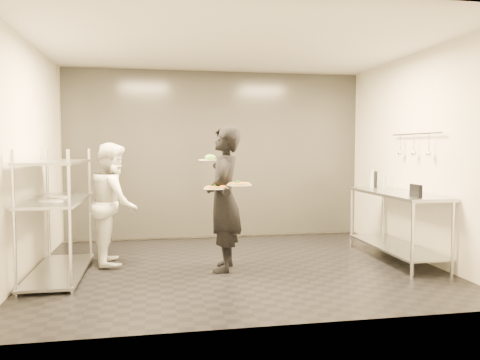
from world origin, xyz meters
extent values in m
cube|color=black|center=(0.00, 0.00, 0.00)|extent=(5.00, 4.00, 0.00)
cube|color=silver|center=(0.00, 0.00, 2.80)|extent=(5.00, 4.00, 0.00)
cube|color=silver|center=(0.00, 2.00, 1.40)|extent=(5.00, 0.00, 2.80)
cube|color=silver|center=(0.00, -2.00, 1.40)|extent=(5.00, 0.00, 2.80)
cube|color=silver|center=(-2.50, 0.00, 1.40)|extent=(0.00, 4.00, 2.80)
cube|color=silver|center=(2.50, 0.00, 1.40)|extent=(0.00, 4.00, 2.80)
cube|color=white|center=(0.00, 1.97, 1.40)|extent=(4.90, 0.04, 2.74)
cylinder|color=silver|center=(-2.42, -0.77, 0.75)|extent=(0.04, 0.04, 1.50)
cylinder|color=silver|center=(-2.42, 0.77, 0.75)|extent=(0.04, 0.04, 1.50)
cylinder|color=silver|center=(-1.88, -0.77, 0.75)|extent=(0.04, 0.04, 1.50)
cylinder|color=silver|center=(-1.88, 0.77, 0.75)|extent=(0.04, 0.04, 1.50)
cube|color=#999EA2|center=(-2.15, 0.00, 0.05)|extent=(0.60, 1.60, 0.03)
cube|color=#999EA2|center=(-2.15, 0.00, 0.90)|extent=(0.60, 1.60, 0.03)
cube|color=#999EA2|center=(-2.15, 0.00, 1.35)|extent=(0.60, 1.60, 0.03)
cylinder|color=white|center=(-2.15, -0.35, 0.93)|extent=(0.26, 0.26, 0.01)
cylinder|color=white|center=(-2.15, 0.10, 0.93)|extent=(0.26, 0.26, 0.01)
cylinder|color=silver|center=(1.92, -0.86, 0.45)|extent=(0.04, 0.04, 0.90)
cylinder|color=silver|center=(1.92, 0.86, 0.45)|extent=(0.04, 0.04, 0.90)
cylinder|color=silver|center=(2.44, -0.86, 0.45)|extent=(0.04, 0.04, 0.90)
cylinder|color=silver|center=(2.44, 0.86, 0.45)|extent=(0.04, 0.04, 0.90)
cube|color=#999EA2|center=(2.18, 0.00, 0.18)|extent=(0.57, 1.71, 0.03)
cube|color=#999EA2|center=(2.18, 0.00, 0.90)|extent=(0.60, 1.80, 0.04)
cylinder|color=silver|center=(2.44, 0.00, 1.70)|extent=(0.02, 1.20, 0.02)
cylinder|color=silver|center=(2.42, -0.35, 1.57)|extent=(0.01, 0.01, 0.22)
sphere|color=silver|center=(2.42, -0.35, 1.44)|extent=(0.07, 0.07, 0.07)
cylinder|color=silver|center=(2.42, 0.00, 1.57)|extent=(0.01, 0.01, 0.22)
sphere|color=silver|center=(2.42, 0.00, 1.44)|extent=(0.07, 0.07, 0.07)
cylinder|color=silver|center=(2.42, 0.35, 1.57)|extent=(0.01, 0.01, 0.22)
sphere|color=silver|center=(2.42, 0.35, 1.44)|extent=(0.07, 0.07, 0.07)
imported|color=black|center=(-0.18, -0.11, 0.89)|extent=(0.56, 0.73, 1.78)
imported|color=white|center=(-1.55, 0.49, 0.79)|extent=(0.67, 0.82, 1.58)
cylinder|color=white|center=(-0.30, -0.29, 1.03)|extent=(0.29, 0.29, 0.01)
cylinder|color=#AB853E|center=(-0.30, -0.29, 1.05)|extent=(0.26, 0.26, 0.02)
cylinder|color=#AF5617|center=(-0.30, -0.29, 1.06)|extent=(0.23, 0.23, 0.01)
sphere|color=#145816|center=(-0.30, -0.29, 1.06)|extent=(0.04, 0.04, 0.04)
cylinder|color=white|center=(-0.04, -0.37, 1.08)|extent=(0.30, 0.30, 0.01)
cylinder|color=#AB853E|center=(-0.04, -0.37, 1.09)|extent=(0.26, 0.26, 0.02)
cylinder|color=#AF5617|center=(-0.04, -0.37, 1.10)|extent=(0.23, 0.23, 0.01)
sphere|color=#145816|center=(-0.04, -0.37, 1.11)|extent=(0.04, 0.04, 0.04)
cylinder|color=white|center=(-0.31, 0.22, 1.36)|extent=(0.30, 0.30, 0.01)
ellipsoid|color=#34721C|center=(-0.31, 0.22, 1.39)|extent=(0.13, 0.13, 0.07)
cube|color=black|center=(2.06, -0.67, 1.00)|extent=(0.05, 0.22, 0.16)
cylinder|color=gray|center=(2.16, 0.67, 1.06)|extent=(0.08, 0.08, 0.27)
cylinder|color=gray|center=(2.26, 0.49, 1.01)|extent=(0.05, 0.05, 0.18)
cylinder|color=black|center=(2.19, 0.66, 1.04)|extent=(0.07, 0.07, 0.25)
camera|label=1|loc=(-1.01, -5.77, 1.52)|focal=35.00mm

